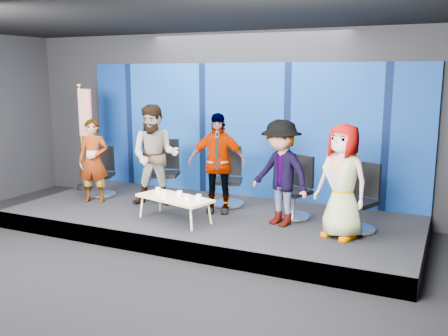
{
  "coord_description": "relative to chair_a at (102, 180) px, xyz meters",
  "views": [
    {
      "loc": [
        3.77,
        -5.02,
        2.71
      ],
      "look_at": [
        0.3,
        2.4,
        1.14
      ],
      "focal_mm": 40.0,
      "sensor_mm": 36.0,
      "label": 1
    }
  ],
  "objects": [
    {
      "name": "mug_c",
      "position": [
        2.27,
        -0.86,
        0.14
      ],
      "size": [
        0.09,
        0.09,
        0.1
      ],
      "primitive_type": "cylinder",
      "color": "white",
      "rests_on": "coffee_table"
    },
    {
      "name": "chair_a",
      "position": [
        0.0,
        0.0,
        0.0
      ],
      "size": [
        0.7,
        0.7,
        0.97
      ],
      "rotation": [
        0.0,
        0.0,
        0.35
      ],
      "color": "silver",
      "rests_on": "riser"
    },
    {
      "name": "mug_a",
      "position": [
        1.81,
        -0.8,
        0.14
      ],
      "size": [
        0.09,
        0.09,
        0.1
      ],
      "primitive_type": "cylinder",
      "color": "white",
      "rests_on": "coffee_table"
    },
    {
      "name": "chair_d",
      "position": [
        3.95,
        0.12,
        0.02
      ],
      "size": [
        0.77,
        0.77,
        1.05
      ],
      "rotation": [
        0.0,
        0.0,
        -0.4
      ],
      "color": "silver",
      "rests_on": "riser"
    },
    {
      "name": "room_walls",
      "position": [
        2.54,
        -2.74,
        1.81
      ],
      "size": [
        10.02,
        8.02,
        3.51
      ],
      "color": "black",
      "rests_on": "ground"
    },
    {
      "name": "coffee_table",
      "position": [
        2.19,
        -0.9,
        0.05
      ],
      "size": [
        1.41,
        0.87,
        0.4
      ],
      "rotation": [
        0.0,
        0.0,
        -0.25
      ],
      "color": "tan",
      "rests_on": "riser"
    },
    {
      "name": "chair_b",
      "position": [
        1.27,
        0.32,
        0.06
      ],
      "size": [
        0.82,
        0.82,
        1.14
      ],
      "rotation": [
        0.0,
        0.0,
        0.33
      ],
      "color": "silver",
      "rests_on": "riser"
    },
    {
      "name": "ground",
      "position": [
        2.54,
        -2.74,
        -0.62
      ],
      "size": [
        10.0,
        10.0,
        0.0
      ],
      "primitive_type": "plane",
      "color": "black",
      "rests_on": "ground"
    },
    {
      "name": "backdrop",
      "position": [
        2.54,
        1.21,
        0.98
      ],
      "size": [
        7.0,
        0.08,
        2.6
      ],
      "primitive_type": "cube",
      "color": "#061A4E",
      "rests_on": "riser"
    },
    {
      "name": "mug_b",
      "position": [
        2.03,
        -0.98,
        0.14
      ],
      "size": [
        0.09,
        0.09,
        0.1
      ],
      "primitive_type": "cylinder",
      "color": "white",
      "rests_on": "coffee_table"
    },
    {
      "name": "chair_c",
      "position": [
        2.58,
        0.39,
        0.03
      ],
      "size": [
        0.76,
        0.76,
        1.08
      ],
      "rotation": [
        0.0,
        0.0,
        0.3
      ],
      "color": "silver",
      "rests_on": "riser"
    },
    {
      "name": "panelist_b",
      "position": [
        1.37,
        -0.18,
        0.61
      ],
      "size": [
        1.08,
        0.95,
        1.85
      ],
      "primitive_type": "imported",
      "rotation": [
        0.0,
        0.0,
        0.33
      ],
      "color": "black",
      "rests_on": "riser"
    },
    {
      "name": "mug_d",
      "position": [
        2.48,
        -0.98,
        0.13
      ],
      "size": [
        0.08,
        0.08,
        0.09
      ],
      "primitive_type": "cylinder",
      "color": "white",
      "rests_on": "coffee_table"
    },
    {
      "name": "flag_stand",
      "position": [
        -0.6,
        0.24,
        0.85
      ],
      "size": [
        0.5,
        0.29,
        2.21
      ],
      "rotation": [
        0.0,
        0.0,
        -0.21
      ],
      "color": "black",
      "rests_on": "riser"
    },
    {
      "name": "panelist_e",
      "position": [
        4.86,
        -0.6,
        0.53
      ],
      "size": [
        0.97,
        0.81,
        1.7
      ],
      "primitive_type": "imported",
      "rotation": [
        0.0,
        0.0,
        -0.38
      ],
      "color": "black",
      "rests_on": "riser"
    },
    {
      "name": "mug_e",
      "position": [
        2.66,
        -0.94,
        0.13
      ],
      "size": [
        0.08,
        0.08,
        0.1
      ],
      "primitive_type": "cylinder",
      "color": "white",
      "rests_on": "coffee_table"
    },
    {
      "name": "panelist_a",
      "position": [
        0.19,
        -0.47,
        0.47
      ],
      "size": [
        0.67,
        0.55,
        1.57
      ],
      "primitive_type": "imported",
      "rotation": [
        0.0,
        0.0,
        0.35
      ],
      "color": "black",
      "rests_on": "riser"
    },
    {
      "name": "panelist_d",
      "position": [
        3.84,
        -0.37,
        0.53
      ],
      "size": [
        1.25,
        1.01,
        1.7
      ],
      "primitive_type": "imported",
      "rotation": [
        0.0,
        0.0,
        -0.4
      ],
      "color": "black",
      "rests_on": "riser"
    },
    {
      "name": "panelist_c",
      "position": [
        2.6,
        -0.11,
        0.55
      ],
      "size": [
        1.1,
        0.71,
        1.74
      ],
      "primitive_type": "imported",
      "rotation": [
        0.0,
        0.0,
        0.3
      ],
      "color": "black",
      "rests_on": "riser"
    },
    {
      "name": "chair_e",
      "position": [
        5.05,
        -0.13,
        0.03
      ],
      "size": [
        0.77,
        0.77,
        1.05
      ],
      "rotation": [
        0.0,
        0.0,
        -0.38
      ],
      "color": "silver",
      "rests_on": "riser"
    },
    {
      "name": "riser",
      "position": [
        2.54,
        -0.24,
        -0.47
      ],
      "size": [
        7.0,
        3.0,
        0.3
      ],
      "primitive_type": "cube",
      "color": "black",
      "rests_on": "ground"
    }
  ]
}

